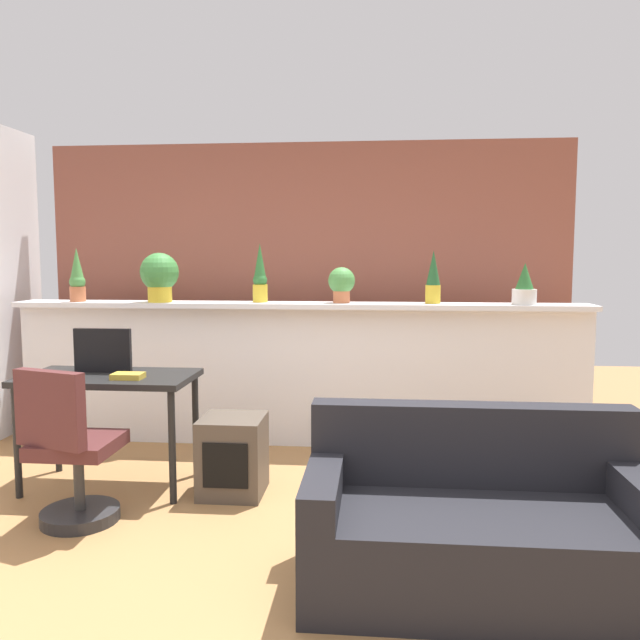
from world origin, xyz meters
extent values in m
plane|color=#9E7042|center=(0.00, 0.00, 0.00)|extent=(12.00, 12.00, 0.00)
cube|color=silver|center=(0.00, 2.00, 0.56)|extent=(4.56, 0.16, 1.11)
cube|color=silver|center=(0.00, 1.96, 1.13)|extent=(4.56, 0.33, 0.04)
cube|color=brown|center=(0.00, 2.60, 1.25)|extent=(4.56, 0.10, 2.50)
cylinder|color=#C66B42|center=(-1.78, 1.92, 1.21)|extent=(0.12, 0.12, 0.12)
sphere|color=#4C9347|center=(-1.78, 1.92, 1.31)|extent=(0.12, 0.12, 0.12)
cone|color=#4C9347|center=(-1.78, 1.92, 1.46)|extent=(0.11, 0.11, 0.25)
cylinder|color=gold|center=(-1.10, 1.93, 1.22)|extent=(0.19, 0.19, 0.13)
sphere|color=#3D843D|center=(-1.10, 1.93, 1.39)|extent=(0.31, 0.31, 0.31)
cylinder|color=gold|center=(-0.30, 1.99, 1.22)|extent=(0.12, 0.12, 0.14)
sphere|color=#2D7033|center=(-0.30, 1.99, 1.33)|extent=(0.11, 0.11, 0.11)
cone|color=#2D7033|center=(-0.30, 1.99, 1.49)|extent=(0.10, 0.10, 0.27)
cylinder|color=#C66B42|center=(0.35, 1.99, 1.20)|extent=(0.13, 0.13, 0.09)
sphere|color=#4C9347|center=(0.35, 1.99, 1.33)|extent=(0.21, 0.21, 0.21)
cylinder|color=gold|center=(1.06, 1.98, 1.22)|extent=(0.12, 0.12, 0.14)
cone|color=#235B2D|center=(1.06, 1.98, 1.43)|extent=(0.11, 0.11, 0.27)
cylinder|color=silver|center=(1.75, 1.93, 1.21)|extent=(0.18, 0.18, 0.12)
cone|color=#2D7033|center=(1.75, 1.93, 1.37)|extent=(0.14, 0.14, 0.20)
cylinder|color=black|center=(-1.61, 0.69, 0.35)|extent=(0.04, 0.04, 0.71)
cylinder|color=black|center=(-0.61, 0.69, 0.35)|extent=(0.04, 0.04, 0.71)
cylinder|color=black|center=(-1.61, 1.19, 0.35)|extent=(0.04, 0.04, 0.71)
cylinder|color=black|center=(-0.61, 1.19, 0.35)|extent=(0.04, 0.04, 0.71)
cube|color=black|center=(-1.11, 0.94, 0.73)|extent=(1.10, 0.60, 0.04)
cube|color=black|center=(-1.18, 1.02, 0.90)|extent=(0.39, 0.04, 0.29)
cylinder|color=#262628|center=(-1.06, 0.38, 0.04)|extent=(0.44, 0.44, 0.07)
cylinder|color=#333333|center=(-1.06, 0.38, 0.24)|extent=(0.06, 0.06, 0.34)
cube|color=#4C2323|center=(-1.06, 0.38, 0.45)|extent=(0.44, 0.44, 0.08)
cube|color=#4C2323|center=(-1.11, 0.20, 0.70)|extent=(0.44, 0.20, 0.42)
cube|color=#4C4238|center=(-0.28, 0.89, 0.25)|extent=(0.40, 0.40, 0.50)
cube|color=black|center=(-0.28, 0.70, 0.25)|extent=(0.28, 0.04, 0.28)
cube|color=gold|center=(-0.93, 0.81, 0.77)|extent=(0.19, 0.13, 0.04)
cube|color=black|center=(1.10, -0.20, 0.20)|extent=(1.56, 0.76, 0.40)
cube|color=black|center=(1.10, 0.10, 0.60)|extent=(1.56, 0.16, 0.40)
cube|color=black|center=(0.40, -0.20, 0.48)|extent=(0.16, 0.76, 0.16)
camera|label=1|loc=(0.64, -2.98, 1.52)|focal=35.51mm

